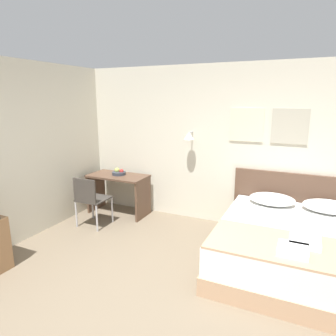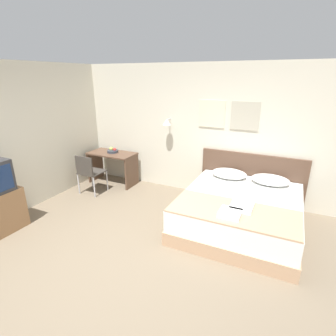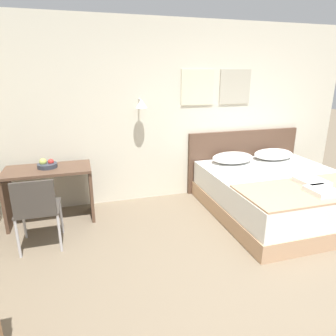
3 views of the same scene
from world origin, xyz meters
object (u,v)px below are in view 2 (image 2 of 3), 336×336
bed (239,212)px  folded_towel_near_foot (242,206)px  desk_chair (89,171)px  fruit_bowl (113,151)px  pillow_right (270,180)px  folded_towel_mid_bed (230,213)px  headboard (251,179)px  desk (113,162)px  throw_blanket (233,212)px  pillow_left (229,174)px

bed → folded_towel_near_foot: 0.57m
desk_chair → fruit_bowl: size_ratio=3.45×
pillow_right → folded_towel_near_foot: size_ratio=1.83×
bed → folded_towel_mid_bed: size_ratio=6.73×
bed → pillow_right: (0.37, 0.73, 0.37)m
fruit_bowl → headboard: bearing=5.7°
bed → pillow_right: pillow_right is taller
fruit_bowl → desk: bearing=-85.0°
throw_blanket → desk: bearing=157.3°
bed → fruit_bowl: 3.19m
throw_blanket → bed: bearing=90.0°
pillow_right → fruit_bowl: (-3.43, -0.00, 0.13)m
pillow_right → desk_chair: (-3.51, -0.76, -0.13)m
headboard → pillow_right: (0.37, -0.30, 0.15)m
bed → desk: desk is taller
headboard → folded_towel_mid_bed: headboard is taller
folded_towel_near_foot → desk: desk is taller
fruit_bowl → throw_blanket: bearing=-23.2°
pillow_left → folded_towel_mid_bed: pillow_left is taller
folded_towel_mid_bed → desk: 3.36m
pillow_right → folded_towel_near_foot: (-0.28, -1.18, -0.03)m
bed → desk: 3.15m
bed → desk: (-3.06, 0.69, 0.22)m
bed → headboard: 1.06m
bed → throw_blanket: 0.66m
folded_towel_mid_bed → pillow_right: bearing=75.3°
headboard → desk: 3.08m
folded_towel_near_foot → fruit_bowl: fruit_bowl is taller
pillow_right → folded_towel_mid_bed: size_ratio=2.20×
throw_blanket → desk_chair: bearing=169.9°
bed → headboard: headboard is taller
bed → headboard: (0.00, 1.04, 0.22)m
pillow_left → throw_blanket: (0.37, -1.32, -0.07)m
pillow_right → desk: desk is taller
desk → pillow_left: bearing=0.8°
folded_towel_near_foot → desk_chair: desk_chair is taller
pillow_left → pillow_right: size_ratio=1.00×
folded_towel_mid_bed → desk_chair: desk_chair is taller
desk → fruit_bowl: size_ratio=4.35×
folded_towel_mid_bed → pillow_left: bearing=103.6°
headboard → folded_towel_near_foot: (0.09, -1.48, 0.12)m
pillow_left → folded_towel_mid_bed: 1.50m
throw_blanket → desk: size_ratio=1.66×
headboard → pillow_left: (-0.37, -0.30, 0.15)m
desk → pillow_right: bearing=0.7°
pillow_right → fruit_bowl: size_ratio=2.65×
pillow_left → fruit_bowl: (-2.69, -0.00, 0.13)m
bed → pillow_right: bearing=63.3°
pillow_left → throw_blanket: size_ratio=0.37×
folded_towel_mid_bed → desk: bearing=155.0°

